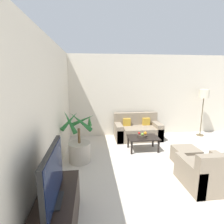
# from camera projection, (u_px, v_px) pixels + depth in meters

# --- Properties ---
(wall_back) EXTENTS (8.78, 0.06, 2.70)m
(wall_back) POSITION_uv_depth(u_px,v_px,m) (174.00, 95.00, 6.07)
(wall_back) COLOR beige
(wall_back) RESTS_ON ground_plane
(wall_left) EXTENTS (0.06, 8.03, 2.70)m
(wall_left) POSITION_uv_depth(u_px,v_px,m) (39.00, 123.00, 2.50)
(wall_left) COLOR beige
(wall_left) RESTS_ON ground_plane
(tv_console) EXTENTS (0.48, 1.39, 0.54)m
(tv_console) POSITION_uv_depth(u_px,v_px,m) (56.00, 221.00, 2.14)
(tv_console) COLOR black
(tv_console) RESTS_ON ground_plane
(television) EXTENTS (0.18, 0.94, 0.67)m
(television) POSITION_uv_depth(u_px,v_px,m) (53.00, 176.00, 2.01)
(television) COLOR black
(television) RESTS_ON tv_console
(potted_palm) EXTENTS (0.81, 0.80, 1.28)m
(potted_palm) POSITION_uv_depth(u_px,v_px,m) (79.00, 146.00, 4.13)
(potted_palm) COLOR #ADA393
(potted_palm) RESTS_ON ground_plane
(sofa_loveseat) EXTENTS (1.46, 0.77, 0.82)m
(sofa_loveseat) POSITION_uv_depth(u_px,v_px,m) (137.00, 130.00, 5.67)
(sofa_loveseat) COLOR gray
(sofa_loveseat) RESTS_ON ground_plane
(floor_lamp) EXTENTS (0.31, 0.31, 1.58)m
(floor_lamp) POSITION_uv_depth(u_px,v_px,m) (204.00, 97.00, 5.76)
(floor_lamp) COLOR brown
(floor_lamp) RESTS_ON ground_plane
(coffee_table) EXTENTS (0.82, 0.53, 0.38)m
(coffee_table) POSITION_uv_depth(u_px,v_px,m) (143.00, 139.00, 4.77)
(coffee_table) COLOR black
(coffee_table) RESTS_ON ground_plane
(fruit_bowl) EXTENTS (0.27, 0.27, 0.06)m
(fruit_bowl) POSITION_uv_depth(u_px,v_px,m) (142.00, 136.00, 4.79)
(fruit_bowl) COLOR #42382D
(fruit_bowl) RESTS_ON coffee_table
(apple_red) EXTENTS (0.07, 0.07, 0.07)m
(apple_red) POSITION_uv_depth(u_px,v_px,m) (139.00, 133.00, 4.80)
(apple_red) COLOR red
(apple_red) RESTS_ON fruit_bowl
(apple_green) EXTENTS (0.08, 0.08, 0.08)m
(apple_green) POSITION_uv_depth(u_px,v_px,m) (142.00, 134.00, 4.69)
(apple_green) COLOR olive
(apple_green) RESTS_ON fruit_bowl
(orange_fruit) EXTENTS (0.08, 0.08, 0.08)m
(orange_fruit) POSITION_uv_depth(u_px,v_px,m) (145.00, 133.00, 4.78)
(orange_fruit) COLOR orange
(orange_fruit) RESTS_ON fruit_bowl
(armchair) EXTENTS (0.91, 0.83, 0.76)m
(armchair) POSITION_uv_depth(u_px,v_px,m) (209.00, 173.00, 3.21)
(armchair) COLOR gray
(armchair) RESTS_ON ground_plane
(ottoman) EXTENTS (0.54, 0.50, 0.37)m
(ottoman) POSITION_uv_depth(u_px,v_px,m) (186.00, 155.00, 4.08)
(ottoman) COLOR gray
(ottoman) RESTS_ON ground_plane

